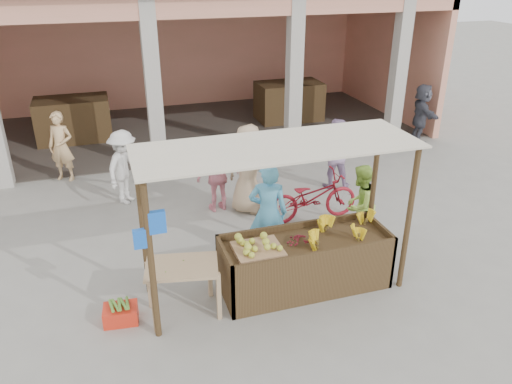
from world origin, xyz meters
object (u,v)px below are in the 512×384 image
object	(u,v)px
side_table	(182,274)
red_crate	(121,314)
vendor_blue	(268,210)
fruit_stall	(305,264)
motorcycle	(312,196)
vendor_green	(360,203)

from	to	relation	value
side_table	red_crate	bearing A→B (deg)	-173.91
vendor_blue	fruit_stall	bearing A→B (deg)	127.33
side_table	vendor_blue	bearing A→B (deg)	43.08
red_crate	vendor_blue	bearing A→B (deg)	26.58
fruit_stall	vendor_blue	world-z (taller)	vendor_blue
red_crate	vendor_blue	xyz separation A→B (m)	(2.53, 0.93, 0.82)
red_crate	motorcycle	bearing A→B (deg)	34.34
fruit_stall	vendor_green	size ratio (longest dim) A/B	1.65
red_crate	motorcycle	size ratio (longest dim) A/B	0.24
vendor_blue	motorcycle	world-z (taller)	vendor_blue
red_crate	vendor_green	bearing A→B (deg)	19.37
vendor_blue	vendor_green	xyz separation A→B (m)	(1.73, 0.05, -0.16)
fruit_stall	vendor_green	distance (m)	1.79
side_table	motorcycle	world-z (taller)	motorcycle
vendor_green	motorcycle	distance (m)	1.17
side_table	fruit_stall	bearing A→B (deg)	13.70
fruit_stall	side_table	size ratio (longest dim) A/B	2.32
side_table	red_crate	world-z (taller)	side_table
fruit_stall	side_table	bearing A→B (deg)	-177.49
vendor_blue	motorcycle	bearing A→B (deg)	-119.70
fruit_stall	vendor_blue	size ratio (longest dim) A/B	1.37
fruit_stall	red_crate	xyz separation A→B (m)	(-2.82, -0.00, -0.28)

